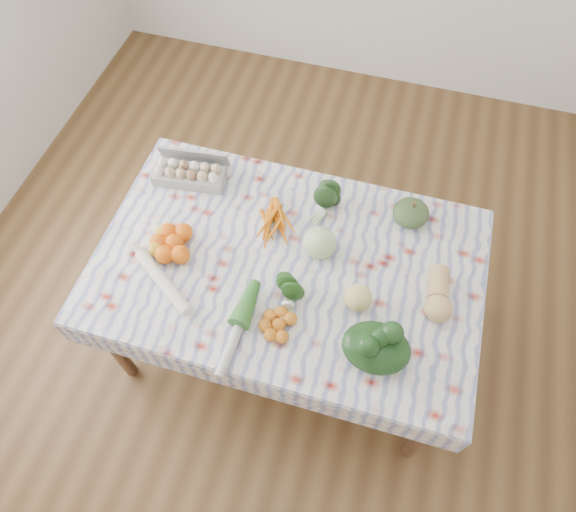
# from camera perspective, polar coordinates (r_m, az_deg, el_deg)

# --- Properties ---
(ground) EXTENTS (4.50, 4.50, 0.00)m
(ground) POSITION_cam_1_polar(r_m,az_deg,el_deg) (2.89, 0.00, -8.56)
(ground) COLOR brown
(ground) RESTS_ON ground
(dining_table) EXTENTS (1.60, 1.00, 0.75)m
(dining_table) POSITION_cam_1_polar(r_m,az_deg,el_deg) (2.28, 0.00, -1.87)
(dining_table) COLOR brown
(dining_table) RESTS_ON ground
(tablecloth) EXTENTS (1.66, 1.06, 0.01)m
(tablecloth) POSITION_cam_1_polar(r_m,az_deg,el_deg) (2.21, 0.00, -0.87)
(tablecloth) COLOR white
(tablecloth) RESTS_ON dining_table
(egg_carton) EXTENTS (0.35, 0.17, 0.09)m
(egg_carton) POSITION_cam_1_polar(r_m,az_deg,el_deg) (2.48, -10.97, 8.85)
(egg_carton) COLOR #A4A49F
(egg_carton) RESTS_ON tablecloth
(carrot_bunch) EXTENTS (0.25, 0.23, 0.04)m
(carrot_bunch) POSITION_cam_1_polar(r_m,az_deg,el_deg) (2.29, -1.89, 3.64)
(carrot_bunch) COLOR orange
(carrot_bunch) RESTS_ON tablecloth
(kale_bunch) EXTENTS (0.18, 0.16, 0.13)m
(kale_bunch) POSITION_cam_1_polar(r_m,az_deg,el_deg) (2.32, 4.15, 6.10)
(kale_bunch) COLOR #1D3A17
(kale_bunch) RESTS_ON tablecloth
(kabocha_squash) EXTENTS (0.19, 0.19, 0.11)m
(kabocha_squash) POSITION_cam_1_polar(r_m,az_deg,el_deg) (2.35, 13.50, 4.69)
(kabocha_squash) COLOR #3C552B
(kabocha_squash) RESTS_ON tablecloth
(cabbage) EXTENTS (0.16, 0.16, 0.14)m
(cabbage) POSITION_cam_1_polar(r_m,az_deg,el_deg) (2.18, 3.59, 1.48)
(cabbage) COLOR #BDDC91
(cabbage) RESTS_ON tablecloth
(butternut_squash) EXTENTS (0.13, 0.25, 0.11)m
(butternut_squash) POSITION_cam_1_polar(r_m,az_deg,el_deg) (2.16, 16.44, -4.04)
(butternut_squash) COLOR tan
(butternut_squash) RESTS_ON tablecloth
(orange_cluster) EXTENTS (0.32, 0.32, 0.09)m
(orange_cluster) POSITION_cam_1_polar(r_m,az_deg,el_deg) (2.26, -12.55, 1.42)
(orange_cluster) COLOR orange
(orange_cluster) RESTS_ON tablecloth
(broccoli) EXTENTS (0.16, 0.16, 0.10)m
(broccoli) POSITION_cam_1_polar(r_m,az_deg,el_deg) (2.08, 0.11, -4.23)
(broccoli) COLOR #1B4613
(broccoli) RESTS_ON tablecloth
(mandarin_cluster) EXTENTS (0.20, 0.20, 0.06)m
(mandarin_cluster) POSITION_cam_1_polar(r_m,az_deg,el_deg) (2.04, -1.06, -7.58)
(mandarin_cluster) COLOR orange
(mandarin_cluster) RESTS_ON tablecloth
(grapefruit) EXTENTS (0.12, 0.12, 0.11)m
(grapefruit) POSITION_cam_1_polar(r_m,az_deg,el_deg) (2.08, 7.78, -4.61)
(grapefruit) COLOR #D9D072
(grapefruit) RESTS_ON tablecloth
(spinach_bag) EXTENTS (0.28, 0.23, 0.12)m
(spinach_bag) POSITION_cam_1_polar(r_m,az_deg,el_deg) (2.00, 9.77, -10.00)
(spinach_bag) COLOR black
(spinach_bag) RESTS_ON tablecloth
(daikon) EXTENTS (0.34, 0.25, 0.05)m
(daikon) POSITION_cam_1_polar(r_m,az_deg,el_deg) (2.19, -13.73, -2.78)
(daikon) COLOR white
(daikon) RESTS_ON tablecloth
(leek) EXTENTS (0.06, 0.40, 0.04)m
(leek) POSITION_cam_1_polar(r_m,az_deg,el_deg) (2.05, -5.60, -8.14)
(leek) COLOR beige
(leek) RESTS_ON tablecloth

